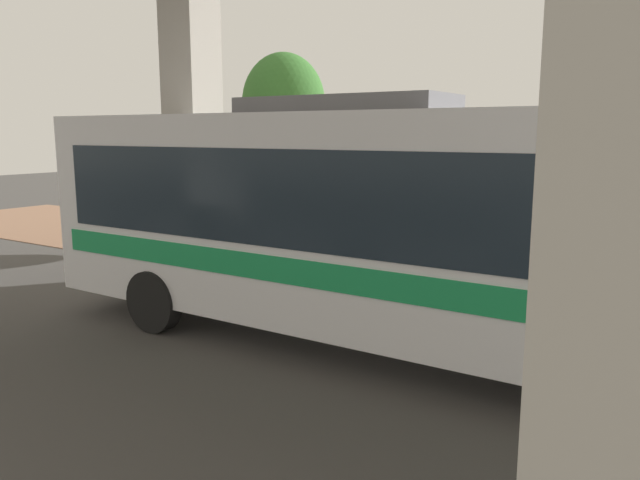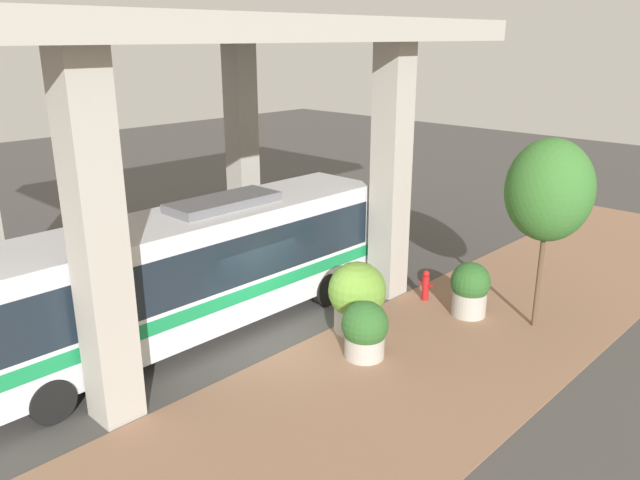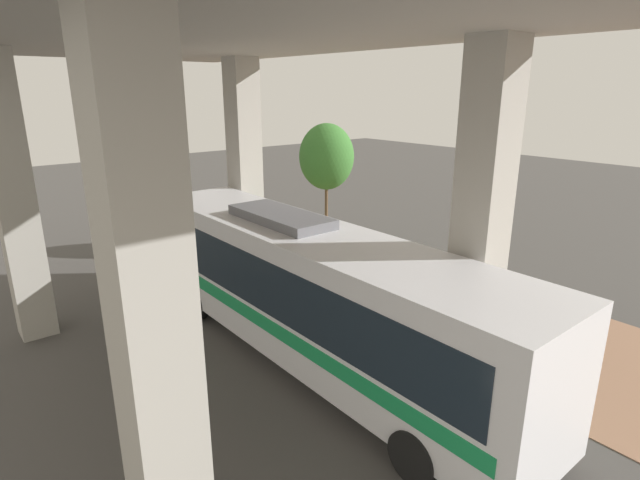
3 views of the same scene
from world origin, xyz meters
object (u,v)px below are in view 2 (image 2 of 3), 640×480
object	(u,v)px
planter_front	(365,330)
planter_back	(357,297)
fire_hydrant	(426,285)
planter_middle	(470,289)
street_tree_near	(549,191)
bus	(189,268)

from	to	relation	value
planter_front	planter_back	size ratio (longest dim) A/B	0.76
fire_hydrant	planter_front	distance (m)	4.17
fire_hydrant	planter_back	distance (m)	3.10
fire_hydrant	planter_middle	size ratio (longest dim) A/B	0.60
fire_hydrant	street_tree_near	bearing A→B (deg)	-168.97
planter_back	fire_hydrant	bearing A→B (deg)	-93.17
bus	fire_hydrant	size ratio (longest dim) A/B	12.71
bus	street_tree_near	distance (m)	9.69
bus	street_tree_near	bearing A→B (deg)	-132.34
planter_front	street_tree_near	size ratio (longest dim) A/B	0.28
street_tree_near	bus	bearing A→B (deg)	47.66
fire_hydrant	planter_middle	xyz separation A→B (m)	(-1.53, 0.02, 0.33)
planter_middle	planter_back	xyz separation A→B (m)	(1.70, 3.03, 0.18)
planter_front	bus	bearing A→B (deg)	29.71
bus	fire_hydrant	world-z (taller)	bus
planter_front	planter_back	xyz separation A→B (m)	(1.12, -1.00, 0.26)
bus	planter_back	distance (m)	4.58
street_tree_near	planter_back	bearing A→B (deg)	47.15
bus	planter_middle	xyz separation A→B (m)	(-4.68, -6.37, -1.15)
bus	street_tree_near	xyz separation A→B (m)	(-6.40, -7.02, 1.94)
planter_front	planter_middle	distance (m)	4.07
planter_front	planter_middle	size ratio (longest dim) A/B	0.93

